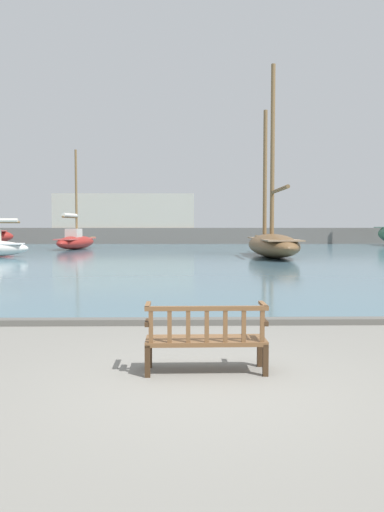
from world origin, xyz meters
TOP-DOWN VIEW (x-y plane):
  - ground_plane at (0.00, 0.00)m, footprint 160.00×160.00m
  - harbor_water at (0.00, 44.00)m, footprint 100.00×80.00m
  - quay_edge_kerb at (0.00, 3.85)m, footprint 40.00×0.30m
  - park_bench at (0.02, 0.59)m, footprint 1.61×0.54m
  - sailboat_mid_starboard at (5.23, 24.66)m, footprint 2.67×11.62m
  - sailboat_outer_port at (-9.16, 35.57)m, footprint 2.84×8.65m
  - far_breakwater at (-2.34, 48.87)m, footprint 56.51×2.40m

SIDE VIEW (x-z plane):
  - ground_plane at x=0.00m, z-range 0.00..0.00m
  - harbor_water at x=0.00m, z-range 0.00..0.08m
  - quay_edge_kerb at x=0.00m, z-range 0.00..0.12m
  - park_bench at x=0.02m, z-range 0.01..0.93m
  - sailboat_outer_port at x=-9.16m, z-range -3.32..4.90m
  - sailboat_mid_starboard at x=5.23m, z-range -4.87..6.86m
  - far_breakwater at x=-2.34m, z-range -0.97..4.54m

